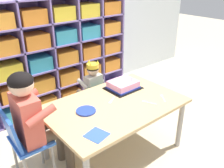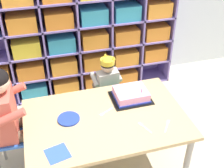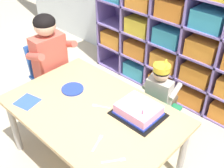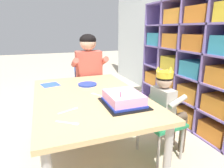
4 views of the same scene
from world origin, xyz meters
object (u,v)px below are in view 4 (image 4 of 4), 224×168
classroom_chair_adult_side (88,83)px  child_with_crown (166,102)px  activity_table (89,102)px  paper_plate_stack (87,84)px  classroom_chair_blue (156,121)px  birthday_cake_on_tray (124,99)px  fork_near_child_seat (69,123)px  fork_by_napkin (69,110)px  adult_helper_seated (90,69)px  fork_scattered_mid_table (97,95)px

classroom_chair_adult_side → child_with_crown: bearing=-63.9°
activity_table → paper_plate_stack: size_ratio=7.31×
classroom_chair_blue → birthday_cake_on_tray: 0.45m
classroom_chair_blue → classroom_chair_adult_side: classroom_chair_adult_side is taller
classroom_chair_blue → fork_near_child_seat: size_ratio=4.43×
fork_by_napkin → adult_helper_seated: bearing=-133.3°
classroom_chair_adult_side → fork_scattered_mid_table: (0.85, -0.13, 0.13)m
adult_helper_seated → fork_scattered_mid_table: 0.74m
classroom_chair_blue → fork_scattered_mid_table: fork_scattered_mid_table is taller
adult_helper_seated → activity_table: bearing=-102.3°
classroom_chair_blue → classroom_chair_adult_side: size_ratio=0.76×
activity_table → fork_by_napkin: (0.26, -0.20, 0.06)m
classroom_chair_adult_side → adult_helper_seated: bearing=-90.0°
adult_helper_seated → fork_near_child_seat: adult_helper_seated is taller
classroom_chair_blue → fork_by_napkin: bearing=89.2°
activity_table → adult_helper_seated: bearing=165.5°
classroom_chair_blue → child_with_crown: child_with_crown is taller
paper_plate_stack → fork_by_napkin: size_ratio=1.27×
activity_table → paper_plate_stack: (-0.29, 0.06, 0.07)m
fork_by_napkin → fork_scattered_mid_table: size_ratio=1.09×
fork_scattered_mid_table → activity_table: bearing=-132.2°
classroom_chair_adult_side → birthday_cake_on_tray: size_ratio=2.16×
classroom_chair_adult_side → birthday_cake_on_tray: 1.12m
fork_scattered_mid_table → fork_near_child_seat: bearing=-62.9°
child_with_crown → fork_near_child_seat: (0.26, -0.86, 0.08)m
activity_table → birthday_cake_on_tray: 0.35m
classroom_chair_blue → fork_by_napkin: size_ratio=4.02×
fork_near_child_seat → classroom_chair_blue: bearing=-125.8°
adult_helper_seated → fork_by_napkin: bearing=-109.2°
classroom_chair_blue → fork_near_child_seat: bearing=101.8°
fork_by_napkin → fork_near_child_seat: 0.18m
adult_helper_seated → fork_scattered_mid_table: adult_helper_seated is taller
activity_table → fork_by_napkin: bearing=-37.3°
fork_scattered_mid_table → classroom_chair_blue: bearing=41.6°
classroom_chair_blue → adult_helper_seated: bearing=14.7°
child_with_crown → birthday_cake_on_tray: child_with_crown is taller
fork_near_child_seat → fork_by_napkin: bearing=-63.9°
child_with_crown → fork_near_child_seat: child_with_crown is taller
fork_near_child_seat → activity_table: bearing=-81.7°
fork_near_child_seat → paper_plate_stack: bearing=-75.4°
adult_helper_seated → fork_scattered_mid_table: size_ratio=8.20×
classroom_chair_blue → fork_scattered_mid_table: (-0.17, -0.47, 0.24)m
child_with_crown → paper_plate_stack: bearing=44.6°
activity_table → adult_helper_seated: (-0.71, 0.19, 0.13)m
paper_plate_stack → fork_by_napkin: (0.55, -0.25, -0.01)m
paper_plate_stack → fork_near_child_seat: bearing=-21.1°
child_with_crown → fork_scattered_mid_table: size_ratio=6.32×
birthday_cake_on_tray → paper_plate_stack: 0.59m
activity_table → fork_near_child_seat: size_ratio=10.24×
adult_helper_seated → birthday_cake_on_tray: 0.99m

